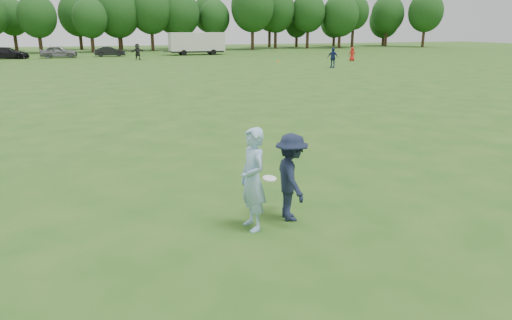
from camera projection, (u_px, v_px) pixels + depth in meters
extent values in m
plane|color=#224D15|center=(230.00, 240.00, 8.78)|extent=(200.00, 200.00, 0.00)
imported|color=#8DB8DA|center=(253.00, 179.00, 9.01)|extent=(0.58, 0.81, 2.08)
imported|color=#171E32|center=(291.00, 177.00, 9.49)|extent=(0.83, 1.28, 1.86)
imported|color=navy|center=(333.00, 58.00, 45.90)|extent=(1.04, 1.22, 1.97)
imported|color=red|center=(352.00, 54.00, 54.82)|extent=(0.94, 0.77, 1.65)
imported|color=#262626|center=(138.00, 52.00, 56.64)|extent=(1.95, 1.06, 2.01)
imported|color=black|center=(7.00, 53.00, 58.69)|extent=(5.32, 2.72, 1.48)
imported|color=slate|center=(59.00, 52.00, 60.57)|extent=(4.76, 2.19, 1.58)
imported|color=black|center=(110.00, 51.00, 63.59)|extent=(4.16, 1.57, 1.36)
cone|color=orange|center=(278.00, 61.00, 53.26)|extent=(0.28, 0.28, 0.30)
cylinder|color=white|center=(270.00, 178.00, 8.84)|extent=(0.32, 0.32, 0.08)
cube|color=silver|center=(197.00, 42.00, 67.01)|extent=(8.00, 2.50, 2.60)
cube|color=black|center=(197.00, 51.00, 67.40)|extent=(7.60, 2.30, 0.25)
cylinder|color=black|center=(184.00, 53.00, 65.59)|extent=(0.80, 0.25, 0.80)
cylinder|color=black|center=(181.00, 52.00, 67.85)|extent=(0.80, 0.25, 0.80)
cylinder|color=black|center=(214.00, 52.00, 67.00)|extent=(0.80, 0.25, 0.80)
cylinder|color=black|center=(209.00, 51.00, 69.27)|extent=(0.80, 0.25, 0.80)
cube|color=#333333|center=(167.00, 52.00, 65.97)|extent=(1.20, 0.15, 0.12)
cylinder|color=#332114|center=(40.00, 43.00, 71.30)|extent=(0.56, 0.56, 3.14)
ellipsoid|color=#163712|center=(37.00, 16.00, 70.17)|extent=(5.78, 5.78, 6.64)
cylinder|color=#332114|center=(93.00, 43.00, 73.57)|extent=(0.56, 0.56, 3.01)
ellipsoid|color=#163712|center=(90.00, 18.00, 72.50)|extent=(5.46, 5.46, 6.28)
cylinder|color=#332114|center=(120.00, 41.00, 77.12)|extent=(0.56, 0.56, 3.23)
ellipsoid|color=#163712|center=(118.00, 12.00, 75.80)|extent=(7.29, 7.29, 8.38)
cylinder|color=#332114|center=(152.00, 40.00, 78.70)|extent=(0.56, 0.56, 3.77)
ellipsoid|color=#163712|center=(151.00, 10.00, 77.34)|extent=(6.95, 6.95, 8.00)
cylinder|color=#332114|center=(181.00, 41.00, 80.95)|extent=(0.56, 0.56, 3.33)
ellipsoid|color=#163712|center=(180.00, 14.00, 79.68)|extent=(6.71, 6.71, 7.71)
cylinder|color=#332114|center=(215.00, 40.00, 83.19)|extent=(0.56, 0.56, 3.22)
ellipsoid|color=#163712|center=(214.00, 18.00, 82.08)|extent=(5.54, 5.54, 6.37)
cylinder|color=#332114|center=(252.00, 38.00, 82.41)|extent=(0.56, 0.56, 4.15)
ellipsoid|color=#163712|center=(252.00, 7.00, 80.93)|extent=(7.59, 7.59, 8.73)
cylinder|color=#332114|center=(275.00, 38.00, 87.53)|extent=(0.56, 0.56, 3.95)
ellipsoid|color=#163712|center=(276.00, 10.00, 86.12)|extent=(7.16, 7.16, 8.24)
cylinder|color=#332114|center=(307.00, 38.00, 88.26)|extent=(0.56, 0.56, 3.90)
ellipsoid|color=#163712|center=(308.00, 12.00, 86.94)|extent=(6.49, 6.49, 7.46)
cylinder|color=#332114|center=(339.00, 40.00, 89.28)|extent=(0.56, 0.56, 3.16)
ellipsoid|color=#163712|center=(340.00, 15.00, 88.01)|extent=(6.99, 6.99, 8.04)
cylinder|color=#332114|center=(352.00, 36.00, 92.73)|extent=(0.56, 0.56, 4.29)
ellipsoid|color=#163712|center=(354.00, 12.00, 91.41)|extent=(6.02, 6.02, 6.93)
cylinder|color=#332114|center=(386.00, 37.00, 97.17)|extent=(0.56, 0.56, 3.68)
ellipsoid|color=#163712|center=(388.00, 14.00, 95.85)|extent=(6.78, 6.78, 7.80)
cylinder|color=#332114|center=(423.00, 37.00, 93.65)|extent=(0.56, 0.56, 3.96)
ellipsoid|color=#163712|center=(426.00, 12.00, 92.27)|extent=(6.93, 6.93, 7.96)
cylinder|color=#332114|center=(16.00, 41.00, 77.90)|extent=(0.56, 0.56, 3.29)
ellipsoid|color=#163712|center=(12.00, 17.00, 76.81)|extent=(5.30, 5.30, 6.09)
cylinder|color=#332114|center=(81.00, 40.00, 82.60)|extent=(0.56, 0.56, 3.28)
ellipsoid|color=#163712|center=(78.00, 14.00, 81.33)|extent=(6.78, 6.78, 7.79)
cylinder|color=#332114|center=(121.00, 41.00, 83.47)|extent=(0.56, 0.56, 3.11)
ellipsoid|color=#163712|center=(119.00, 19.00, 82.39)|extent=(5.34, 5.34, 6.14)
cylinder|color=#332114|center=(171.00, 39.00, 87.73)|extent=(0.56, 0.56, 3.50)
ellipsoid|color=#163712|center=(170.00, 18.00, 86.66)|extent=(4.82, 4.82, 5.54)
cylinder|color=#332114|center=(210.00, 38.00, 90.73)|extent=(0.56, 0.56, 3.80)
ellipsoid|color=#163712|center=(209.00, 14.00, 89.44)|extent=(6.34, 6.34, 7.29)
cylinder|color=#332114|center=(269.00, 37.00, 93.03)|extent=(0.56, 0.56, 3.84)
ellipsoid|color=#163712|center=(270.00, 17.00, 91.89)|extent=(5.09, 5.09, 5.86)
cylinder|color=#332114|center=(296.00, 41.00, 93.94)|extent=(0.56, 0.56, 2.58)
ellipsoid|color=#163712|center=(297.00, 24.00, 93.00)|extent=(4.86, 4.86, 5.59)
cylinder|color=#332114|center=(334.00, 40.00, 98.29)|extent=(0.56, 0.56, 2.62)
ellipsoid|color=#163712|center=(335.00, 21.00, 97.19)|extent=(6.11, 6.11, 7.02)
cylinder|color=#332114|center=(383.00, 40.00, 100.82)|extent=(0.56, 0.56, 2.54)
ellipsoid|color=#163712|center=(384.00, 21.00, 99.69)|extent=(6.47, 6.47, 7.44)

